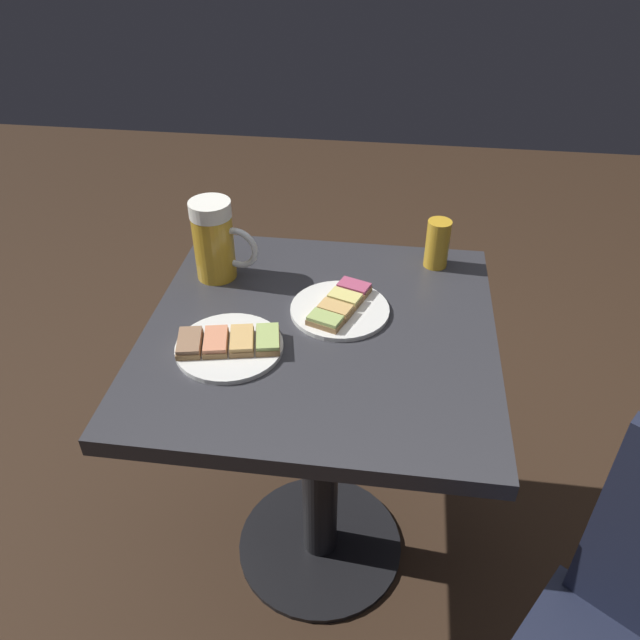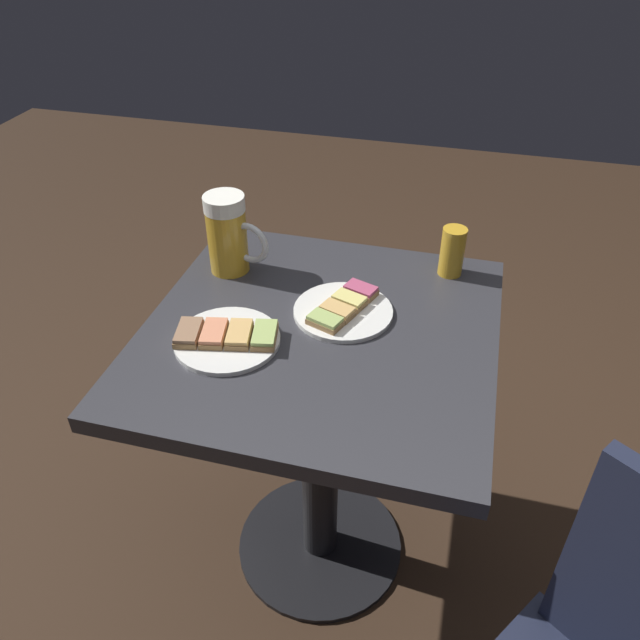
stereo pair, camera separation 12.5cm
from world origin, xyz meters
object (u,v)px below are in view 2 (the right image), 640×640
object	(u,v)px
beer_mug	(229,234)
beer_glass_small	(452,252)
plate_near	(343,309)
plate_far	(227,337)

from	to	relation	value
beer_mug	beer_glass_small	size ratio (longest dim) A/B	1.61
plate_near	beer_mug	size ratio (longest dim) A/B	1.13
plate_near	plate_far	xyz separation A→B (m)	(-0.20, -0.15, 0.00)
plate_far	beer_mug	size ratio (longest dim) A/B	1.14
plate_far	plate_near	bearing A→B (deg)	37.14
plate_near	plate_far	size ratio (longest dim) A/B	0.99
plate_near	plate_far	world-z (taller)	same
plate_near	beer_mug	distance (m)	0.31
beer_mug	beer_glass_small	bearing A→B (deg)	12.90
beer_glass_small	plate_near	bearing A→B (deg)	-133.08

